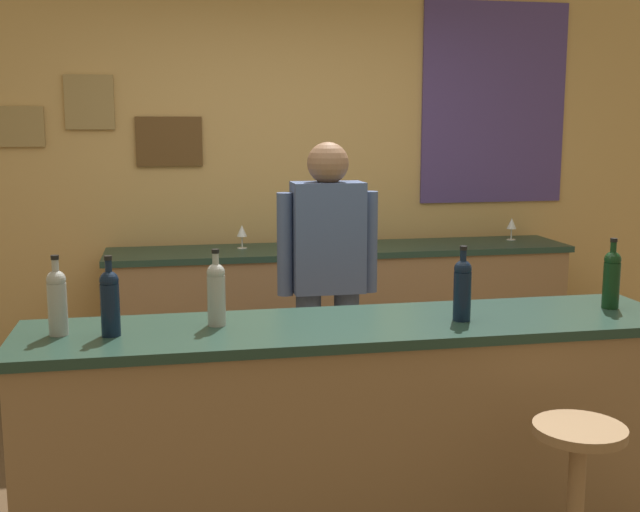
% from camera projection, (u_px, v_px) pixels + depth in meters
% --- Properties ---
extents(ground_plane, '(10.00, 10.00, 0.00)m').
position_uv_depth(ground_plane, '(334.00, 491.00, 3.72)').
color(ground_plane, '#4C3823').
extents(back_wall, '(6.00, 0.09, 2.80)m').
position_uv_depth(back_wall, '(277.00, 166.00, 5.45)').
color(back_wall, tan).
rests_on(back_wall, ground_plane).
extents(bar_counter, '(2.67, 0.60, 0.92)m').
position_uv_depth(bar_counter, '(355.00, 430.00, 3.25)').
color(bar_counter, olive).
rests_on(bar_counter, ground_plane).
extents(side_counter, '(3.07, 0.56, 0.90)m').
position_uv_depth(side_counter, '(341.00, 313.00, 5.32)').
color(side_counter, olive).
rests_on(side_counter, ground_plane).
extents(bartender, '(0.52, 0.21, 1.62)m').
position_uv_depth(bartender, '(328.00, 277.00, 4.04)').
color(bartender, '#384766').
rests_on(bartender, ground_plane).
extents(bar_stool, '(0.32, 0.32, 0.68)m').
position_uv_depth(bar_stool, '(576.00, 485.00, 2.76)').
color(bar_stool, olive).
rests_on(bar_stool, ground_plane).
extents(wine_bottle_a, '(0.07, 0.07, 0.31)m').
position_uv_depth(wine_bottle_a, '(57.00, 300.00, 2.97)').
color(wine_bottle_a, '#999E99').
rests_on(wine_bottle_a, bar_counter).
extents(wine_bottle_b, '(0.07, 0.07, 0.31)m').
position_uv_depth(wine_bottle_b, '(110.00, 300.00, 2.96)').
color(wine_bottle_b, black).
rests_on(wine_bottle_b, bar_counter).
extents(wine_bottle_c, '(0.07, 0.07, 0.31)m').
position_uv_depth(wine_bottle_c, '(216.00, 292.00, 3.11)').
color(wine_bottle_c, '#999E99').
rests_on(wine_bottle_c, bar_counter).
extents(wine_bottle_d, '(0.07, 0.07, 0.31)m').
position_uv_depth(wine_bottle_d, '(462.00, 288.00, 3.19)').
color(wine_bottle_d, black).
rests_on(wine_bottle_d, bar_counter).
extents(wine_bottle_e, '(0.07, 0.07, 0.31)m').
position_uv_depth(wine_bottle_e, '(612.00, 277.00, 3.40)').
color(wine_bottle_e, black).
rests_on(wine_bottle_e, bar_counter).
extents(wine_glass_a, '(0.07, 0.07, 0.16)m').
position_uv_depth(wine_glass_a, '(242.00, 232.00, 5.16)').
color(wine_glass_a, silver).
rests_on(wine_glass_a, side_counter).
extents(wine_glass_b, '(0.07, 0.07, 0.16)m').
position_uv_depth(wine_glass_b, '(338.00, 230.00, 5.27)').
color(wine_glass_b, silver).
rests_on(wine_glass_b, side_counter).
extents(wine_glass_c, '(0.07, 0.07, 0.16)m').
position_uv_depth(wine_glass_c, '(512.00, 224.00, 5.54)').
color(wine_glass_c, silver).
rests_on(wine_glass_c, side_counter).
extents(coffee_mug, '(0.12, 0.08, 0.09)m').
position_uv_depth(coffee_mug, '(302.00, 243.00, 5.11)').
color(coffee_mug, '#336699').
rests_on(coffee_mug, side_counter).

